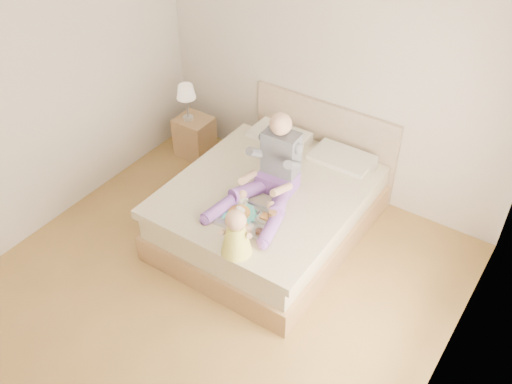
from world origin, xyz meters
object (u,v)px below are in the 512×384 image
Objects in this scene: bed at (274,204)px; adult at (271,174)px; tray at (249,217)px; nightstand at (195,137)px; baby at (236,235)px.

adult is (0.09, -0.20, 0.54)m from bed.
adult reaches higher than tray.
nightstand is 2.42m from baby.
baby is (0.13, -0.38, 0.15)m from tray.
tray is (0.12, -0.61, 0.33)m from bed.
nightstand is (-1.50, 0.58, -0.07)m from bed.
tray is (1.62, -1.19, 0.40)m from nightstand.
baby is (0.25, -0.99, 0.47)m from bed.
baby is at bearing -75.75° from bed.
adult is at bearing 89.47° from tray.
bed is 4.45× the size of nightstand.
adult is 2.29× the size of baby.
baby is at bearing -75.42° from tray.
nightstand is at bearing 150.51° from adult.
adult reaches higher than nightstand.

